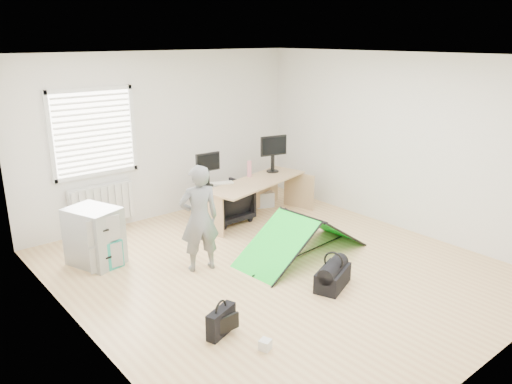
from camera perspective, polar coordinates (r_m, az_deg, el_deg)
ground at (r=6.64m, az=2.23°, el=-8.64°), size 5.50×5.50×0.00m
back_wall at (r=8.36m, az=-10.41°, el=6.33°), size 5.00×0.02×2.70m
window at (r=7.79m, az=-18.07°, el=6.45°), size 1.20×0.06×1.20m
radiator at (r=8.02m, az=-17.23°, el=-1.32°), size 1.00×0.12×0.60m
desk at (r=8.19m, az=0.08°, el=-0.96°), size 2.06×1.07×0.67m
filing_cabinet at (r=6.95m, az=-17.98°, el=-4.82°), size 0.70×0.80×0.78m
monitor_left at (r=7.79m, az=-5.58°, el=2.07°), size 0.41×0.12×0.39m
monitor_right at (r=8.58m, az=1.92°, el=3.83°), size 0.50×0.21×0.46m
keyboard at (r=7.95m, az=-4.08°, el=1.02°), size 0.43×0.28×0.02m
thermos at (r=8.30m, az=-0.76°, el=2.67°), size 0.10×0.10×0.27m
office_chair at (r=8.16m, az=-3.37°, el=-1.18°), size 0.69×0.71×0.64m
person at (r=6.38m, az=-6.50°, el=-3.02°), size 0.59×0.47×1.40m
kite at (r=6.91m, az=5.32°, el=-4.96°), size 1.97×0.99×0.59m
storage_crate at (r=8.93m, az=0.36°, el=-0.76°), size 0.57×0.49×0.26m
tote_bag at (r=6.82m, az=-16.32°, el=-6.93°), size 0.33×0.18×0.38m
laptop_bag at (r=5.25m, az=-4.01°, el=-14.56°), size 0.40×0.24×0.29m
white_box at (r=5.06m, az=1.06°, el=-17.05°), size 0.13×0.13×0.10m
duffel_bag at (r=6.19m, az=8.75°, el=-9.67°), size 0.62×0.47×0.24m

